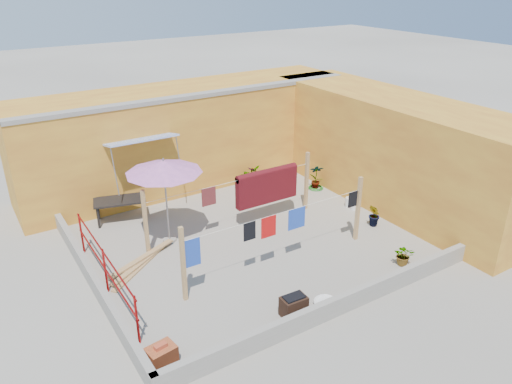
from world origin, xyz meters
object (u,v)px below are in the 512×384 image
patio_umbrella (164,167)px  white_basin (326,303)px  brazier (294,306)px  brick_stack (161,355)px  outdoor_table (120,202)px  water_jug_a (354,205)px  water_jug_b (349,202)px  plant_back_a (250,177)px  green_hose (316,188)px

patio_umbrella → white_basin: patio_umbrella is taller
brazier → brick_stack: bearing=177.0°
outdoor_table → water_jug_a: size_ratio=5.02×
patio_umbrella → white_basin: bearing=-68.2°
patio_umbrella → outdoor_table: 2.46m
brazier → water_jug_b: bearing=36.3°
patio_umbrella → outdoor_table: bearing=111.0°
brazier → plant_back_a: bearing=66.0°
water_jug_a → plant_back_a: size_ratio=0.44×
outdoor_table → brazier: (1.64, -6.11, -0.37)m
brazier → green_hose: brazier is taller
outdoor_table → brick_stack: outdoor_table is taller
outdoor_table → green_hose: (6.16, -1.19, -0.57)m
water_jug_b → plant_back_a: (-1.77, 2.86, 0.20)m
white_basin → green_hose: 6.23m
outdoor_table → green_hose: size_ratio=3.15×
brazier → white_basin: size_ratio=1.01×
white_basin → green_hose: size_ratio=1.08×
outdoor_table → brazier: outdoor_table is taller
water_jug_b → brazier: bearing=-143.7°
patio_umbrella → brick_stack: (-1.94, -4.15, -1.91)m
water_jug_a → green_hose: water_jug_a is taller
water_jug_b → brick_stack: bearing=-156.8°
outdoor_table → water_jug_a: (6.16, -3.03, -0.47)m
white_basin → green_hose: bearing=53.4°
plant_back_a → patio_umbrella: bearing=-153.0°
plant_back_a → brick_stack: bearing=-133.1°
water_jug_a → water_jug_b: bearing=90.0°
patio_umbrella → water_jug_b: (5.46, -0.98, -1.96)m
green_hose → patio_umbrella: bearing=-173.5°
water_jug_b → plant_back_a: bearing=121.7°
brazier → green_hose: bearing=47.4°
white_basin → plant_back_a: size_ratio=0.76×
green_hose → plant_back_a: (-1.77, 1.26, 0.32)m
patio_umbrella → outdoor_table: patio_umbrella is taller
brick_stack → green_hose: size_ratio=1.15×
patio_umbrella → white_basin: size_ratio=4.76×
water_jug_a → water_jug_b: size_ratio=0.92×
water_jug_a → plant_back_a: 3.57m
water_jug_b → water_jug_a: bearing=-90.0°
water_jug_a → water_jug_b: (0.00, 0.23, 0.01)m
green_hose → brazier: bearing=-132.6°
water_jug_b → patio_umbrella: bearing=169.9°
plant_back_a → white_basin: bearing=-107.3°
white_basin → plant_back_a: 6.57m
outdoor_table → brick_stack: 6.10m
white_basin → water_jug_b: 5.04m
plant_back_a → water_jug_b: bearing=-58.3°
brazier → water_jug_b: 5.60m
patio_umbrella → brazier: size_ratio=4.70×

